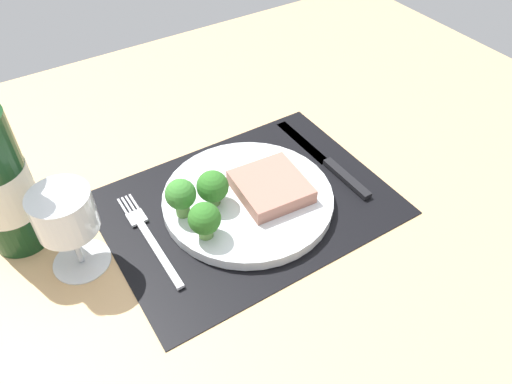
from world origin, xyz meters
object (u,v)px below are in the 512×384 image
object	(u,v)px
knife	(329,163)
wine_glass	(65,217)
steak	(271,187)
plate	(248,199)
fork	(149,237)

from	to	relation	value
knife	wine_glass	distance (cm)	40.61
wine_glass	steak	bearing A→B (deg)	-8.19
steak	knife	world-z (taller)	steak
plate	knife	world-z (taller)	plate
steak	fork	bearing A→B (deg)	171.69
fork	wine_glass	size ratio (longest dim) A/B	1.56
steak	fork	size ratio (longest dim) A/B	0.52
plate	wine_glass	distance (cm)	25.48
steak	knife	bearing A→B (deg)	8.17
steak	fork	world-z (taller)	steak
fork	wine_glass	xyz separation A→B (cm)	(-9.07, 1.27, 8.08)
fork	knife	bearing A→B (deg)	-2.62
steak	fork	xyz separation A→B (cm)	(-18.29, 2.67, -2.47)
fork	wine_glass	distance (cm)	12.21
fork	wine_glass	bearing A→B (deg)	171.09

